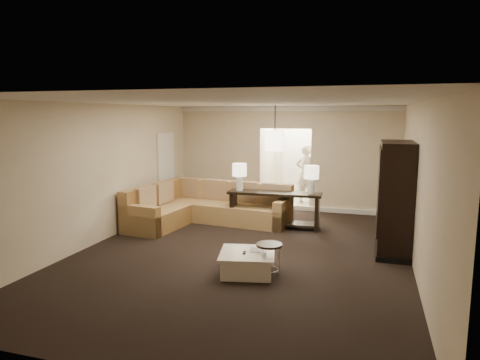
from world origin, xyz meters
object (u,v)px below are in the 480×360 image
(console_table, at_px, (274,206))
(person, at_px, (306,171))
(armoire, at_px, (394,200))
(drink_table, at_px, (269,253))
(coffee_table, at_px, (247,262))
(sectional_sofa, at_px, (204,207))

(console_table, distance_m, person, 2.97)
(armoire, height_order, drink_table, armoire)
(coffee_table, distance_m, console_table, 2.98)
(sectional_sofa, distance_m, armoire, 4.38)
(sectional_sofa, distance_m, drink_table, 3.62)
(console_table, bearing_deg, sectional_sofa, -179.27)
(sectional_sofa, relative_size, person, 1.80)
(armoire, bearing_deg, person, 119.35)
(coffee_table, relative_size, person, 0.54)
(drink_table, relative_size, person, 0.27)
(sectional_sofa, relative_size, drink_table, 6.63)
(coffee_table, relative_size, drink_table, 2.01)
(sectional_sofa, distance_m, coffee_table, 3.44)
(drink_table, height_order, person, person)
(armoire, bearing_deg, console_table, 157.20)
(coffee_table, relative_size, armoire, 0.50)
(person, bearing_deg, armoire, 133.64)
(drink_table, distance_m, person, 5.88)
(armoire, relative_size, drink_table, 4.00)
(sectional_sofa, bearing_deg, drink_table, -44.90)
(armoire, distance_m, drink_table, 2.77)
(sectional_sofa, bearing_deg, console_table, 9.75)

